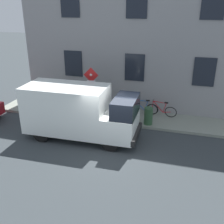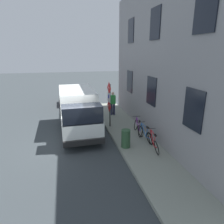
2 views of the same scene
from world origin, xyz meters
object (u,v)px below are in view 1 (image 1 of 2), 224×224
at_px(sign_post_stacked, 91,89).
at_px(pedestrian, 59,94).
at_px(bicycle_red, 161,110).
at_px(bicycle_blue, 143,108).
at_px(bicycle_purple, 125,106).
at_px(delivery_van, 79,111).
at_px(litter_bin, 148,116).

relative_size(sign_post_stacked, pedestrian, 1.57).
xyz_separation_m(bicycle_red, bicycle_blue, (-0.00, 1.02, 0.00)).
distance_m(bicycle_blue, bicycle_purple, 1.02).
xyz_separation_m(sign_post_stacked, delivery_van, (-1.90, -0.06, -0.49)).
distance_m(bicycle_red, bicycle_blue, 1.02).
height_order(delivery_van, bicycle_purple, delivery_van).
bearing_deg(pedestrian, sign_post_stacked, -9.17).
distance_m(sign_post_stacked, bicycle_purple, 2.42).
xyz_separation_m(delivery_van, bicycle_blue, (3.26, -2.46, -0.82)).
distance_m(bicycle_red, bicycle_purple, 2.03).
bearing_deg(litter_bin, pedestrian, 83.17).
bearing_deg(bicycle_blue, delivery_van, 47.31).
bearing_deg(delivery_van, litter_bin, 33.56).
bearing_deg(delivery_van, sign_post_stacked, 90.65).
height_order(sign_post_stacked, litter_bin, sign_post_stacked).
bearing_deg(bicycle_red, delivery_van, 50.50).
relative_size(bicycle_purple, pedestrian, 1.00).
distance_m(delivery_van, litter_bin, 3.68).
bearing_deg(sign_post_stacked, bicycle_blue, -61.77).
relative_size(bicycle_red, bicycle_blue, 1.00).
bearing_deg(sign_post_stacked, bicycle_purple, -48.04).
xyz_separation_m(pedestrian, litter_bin, (-0.64, -5.32, -0.48)).
bearing_deg(sign_post_stacked, pedestrian, 71.13).
bearing_deg(litter_bin, sign_post_stacked, 92.83).
distance_m(sign_post_stacked, delivery_van, 1.97).
height_order(bicycle_red, pedestrian, pedestrian).
relative_size(sign_post_stacked, delivery_van, 0.50).
xyz_separation_m(sign_post_stacked, pedestrian, (0.79, 2.30, -0.75)).
height_order(bicycle_blue, litter_bin, litter_bin).
distance_m(sign_post_stacked, bicycle_blue, 3.15).
xyz_separation_m(bicycle_purple, litter_bin, (-1.21, -1.51, 0.08)).
bearing_deg(bicycle_blue, sign_post_stacked, 22.64).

